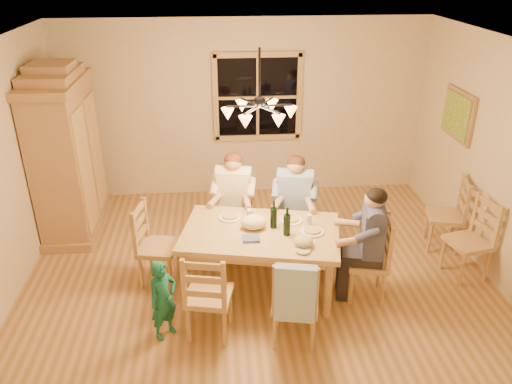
{
  "coord_description": "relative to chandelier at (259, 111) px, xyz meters",
  "views": [
    {
      "loc": [
        -0.45,
        -4.84,
        3.52
      ],
      "look_at": [
        -0.03,
        0.1,
        1.12
      ],
      "focal_mm": 35.0,
      "sensor_mm": 36.0,
      "label": 1
    }
  ],
  "objects": [
    {
      "name": "floor",
      "position": [
        0.0,
        0.0,
        -2.08
      ],
      "size": [
        5.5,
        5.5,
        0.0
      ],
      "primitive_type": "plane",
      "color": "olive",
      "rests_on": "ground"
    },
    {
      "name": "ceiling",
      "position": [
        0.0,
        0.0,
        0.62
      ],
      "size": [
        5.5,
        5.0,
        0.02
      ],
      "primitive_type": "cube",
      "color": "white",
      "rests_on": "wall_back"
    },
    {
      "name": "wall_back",
      "position": [
        0.0,
        2.5,
        -0.73
      ],
      "size": [
        5.5,
        0.02,
        2.7
      ],
      "primitive_type": "cube",
      "color": "#C7B18D",
      "rests_on": "floor"
    },
    {
      "name": "wall_right",
      "position": [
        2.75,
        0.0,
        -0.73
      ],
      "size": [
        0.02,
        5.0,
        2.7
      ],
      "primitive_type": "cube",
      "color": "#C7B18D",
      "rests_on": "floor"
    },
    {
      "name": "window",
      "position": [
        0.2,
        2.47,
        -0.53
      ],
      "size": [
        1.3,
        0.06,
        1.3
      ],
      "color": "black",
      "rests_on": "wall_back"
    },
    {
      "name": "painting",
      "position": [
        2.71,
        1.2,
        -0.48
      ],
      "size": [
        0.06,
        0.78,
        0.64
      ],
      "color": "#9E6D44",
      "rests_on": "wall_right"
    },
    {
      "name": "chandelier",
      "position": [
        0.0,
        0.0,
        0.0
      ],
      "size": [
        0.77,
        0.68,
        0.71
      ],
      "color": "black",
      "rests_on": "ceiling"
    },
    {
      "name": "armoire",
      "position": [
        -2.42,
        1.49,
        -1.02
      ],
      "size": [
        0.66,
        1.4,
        2.3
      ],
      "color": "#9E6D44",
      "rests_on": "floor"
    },
    {
      "name": "dining_table",
      "position": [
        0.01,
        -0.13,
        -1.42
      ],
      "size": [
        1.88,
        1.36,
        0.76
      ],
      "rotation": [
        0.0,
        0.0,
        -0.2
      ],
      "color": "tan",
      "rests_on": "floor"
    },
    {
      "name": "chair_far_left",
      "position": [
        -0.25,
        0.75,
        -1.77
      ],
      "size": [
        0.52,
        0.5,
        0.99
      ],
      "rotation": [
        0.0,
        0.0,
        2.94
      ],
      "color": "tan",
      "rests_on": "floor"
    },
    {
      "name": "chair_far_right",
      "position": [
        0.49,
        0.59,
        -1.77
      ],
      "size": [
        0.52,
        0.5,
        0.99
      ],
      "rotation": [
        0.0,
        0.0,
        2.94
      ],
      "color": "tan",
      "rests_on": "floor"
    },
    {
      "name": "chair_near_left",
      "position": [
        -0.57,
        -0.83,
        -1.77
      ],
      "size": [
        0.52,
        0.5,
        0.99
      ],
      "rotation": [
        0.0,
        0.0,
        -0.2
      ],
      "color": "tan",
      "rests_on": "floor"
    },
    {
      "name": "chair_near_right",
      "position": [
        0.26,
        -1.0,
        -1.77
      ],
      "size": [
        0.52,
        0.5,
        0.99
      ],
      "rotation": [
        0.0,
        0.0,
        -0.2
      ],
      "color": "tan",
      "rests_on": "floor"
    },
    {
      "name": "chair_end_left",
      "position": [
        -1.15,
        0.11,
        -1.77
      ],
      "size": [
        0.5,
        0.52,
        0.99
      ],
      "rotation": [
        0.0,
        0.0,
        -1.77
      ],
      "color": "tan",
      "rests_on": "floor"
    },
    {
      "name": "chair_end_right",
      "position": [
        1.17,
        -0.37,
        -1.77
      ],
      "size": [
        0.5,
        0.52,
        0.99
      ],
      "rotation": [
        0.0,
        0.0,
        1.37
      ],
      "color": "tan",
      "rests_on": "floor"
    },
    {
      "name": "adult_woman",
      "position": [
        -0.25,
        0.75,
        -1.24
      ],
      "size": [
        0.46,
        0.49,
        0.87
      ],
      "rotation": [
        0.0,
        0.0,
        2.94
      ],
      "color": "beige",
      "rests_on": "floor"
    },
    {
      "name": "adult_plaid_man",
      "position": [
        0.49,
        0.59,
        -1.24
      ],
      "size": [
        0.46,
        0.49,
        0.87
      ],
      "rotation": [
        0.0,
        0.0,
        2.94
      ],
      "color": "#376698",
      "rests_on": "floor"
    },
    {
      "name": "adult_slate_man",
      "position": [
        1.17,
        -0.37,
        -1.24
      ],
      "size": [
        0.49,
        0.46,
        0.87
      ],
      "rotation": [
        0.0,
        0.0,
        1.37
      ],
      "color": "#474C72",
      "rests_on": "floor"
    },
    {
      "name": "towel",
      "position": [
        0.22,
        -1.19,
        -1.38
      ],
      "size": [
        0.39,
        0.17,
        0.58
      ],
      "primitive_type": "cube",
      "rotation": [
        0.0,
        0.0,
        -0.2
      ],
      "color": "#9FC4D8",
      "rests_on": "chair_near_right"
    },
    {
      "name": "wine_bottle_a",
      "position": [
        0.16,
        -0.07,
        -1.15
      ],
      "size": [
        0.08,
        0.08,
        0.33
      ],
      "primitive_type": "cylinder",
      "color": "black",
      "rests_on": "dining_table"
    },
    {
      "name": "wine_bottle_b",
      "position": [
        0.28,
        -0.24,
        -1.15
      ],
      "size": [
        0.08,
        0.08,
        0.33
      ],
      "primitive_type": "cylinder",
      "color": "black",
      "rests_on": "dining_table"
    },
    {
      "name": "plate_woman",
      "position": [
        -0.32,
        0.19,
        -1.31
      ],
      "size": [
        0.26,
        0.26,
        0.02
      ],
      "primitive_type": "cylinder",
      "color": "white",
      "rests_on": "dining_table"
    },
    {
      "name": "plate_plaid",
      "position": [
        0.37,
        0.06,
        -1.31
      ],
      "size": [
        0.26,
        0.26,
        0.02
      ],
      "primitive_type": "cylinder",
      "color": "white",
      "rests_on": "dining_table"
    },
    {
      "name": "plate_slate",
      "position": [
        0.56,
        -0.21,
        -1.31
      ],
      "size": [
        0.26,
        0.26,
        0.02
      ],
      "primitive_type": "cylinder",
      "color": "white",
      "rests_on": "dining_table"
    },
    {
      "name": "wine_glass_a",
      "position": [
        -0.1,
        0.11,
        -1.25
      ],
      "size": [
        0.06,
        0.06,
        0.14
      ],
      "primitive_type": "cylinder",
      "color": "silver",
      "rests_on": "dining_table"
    },
    {
      "name": "wine_glass_b",
      "position": [
        0.55,
        -0.06,
        -1.25
      ],
      "size": [
        0.06,
        0.06,
        0.14
      ],
      "primitive_type": "cylinder",
      "color": "silver",
      "rests_on": "dining_table"
    },
    {
      "name": "cap",
      "position": [
        0.42,
        -0.48,
        -1.26
      ],
      "size": [
        0.2,
        0.2,
        0.11
      ],
      "primitive_type": "ellipsoid",
      "color": "tan",
      "rests_on": "dining_table"
    },
    {
      "name": "napkin",
      "position": [
        -0.11,
        -0.31,
        -1.3
      ],
      "size": [
        0.2,
        0.17,
        0.03
      ],
      "primitive_type": "cube",
      "rotation": [
        0.0,
        0.0,
        -0.2
      ],
      "color": "#4F5E91",
      "rests_on": "dining_table"
    },
    {
      "name": "cloth_bundle",
      "position": [
        -0.07,
        -0.07,
        -1.24
      ],
      "size": [
        0.28,
        0.22,
        0.15
      ],
      "primitive_type": "ellipsoid",
      "color": "beige",
      "rests_on": "dining_table"
    },
    {
      "name": "child",
      "position": [
        -1.02,
        -0.83,
        -1.64
      ],
      "size": [
        0.37,
        0.37,
        0.87
      ],
      "primitive_type": "imported",
      "rotation": [
        0.0,
        0.0,
        0.75
      ],
      "color": "#186D59",
      "rests_on": "floor"
    },
    {
      "name": "chair_spare_front",
      "position": [
        2.45,
        -0.08,
        -1.77
      ],
      "size": [
        0.5,
        0.52,
        0.99
      ],
      "rotation": [
        0.0,
        0.0,
        1.77
      ],
      "color": "tan",
      "rests_on": "floor"
    },
    {
      "name": "chair_spare_back",
      "position": [
        2.45,
        0.56,
        -1.77
      ],
      "size": [
        0.52,
        0.53,
        0.99
      ],
      "rotation": [
        0.0,
        0.0,
        1.31
      ],
      "color": "tan",
      "rests_on": "floor"
    }
  ]
}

